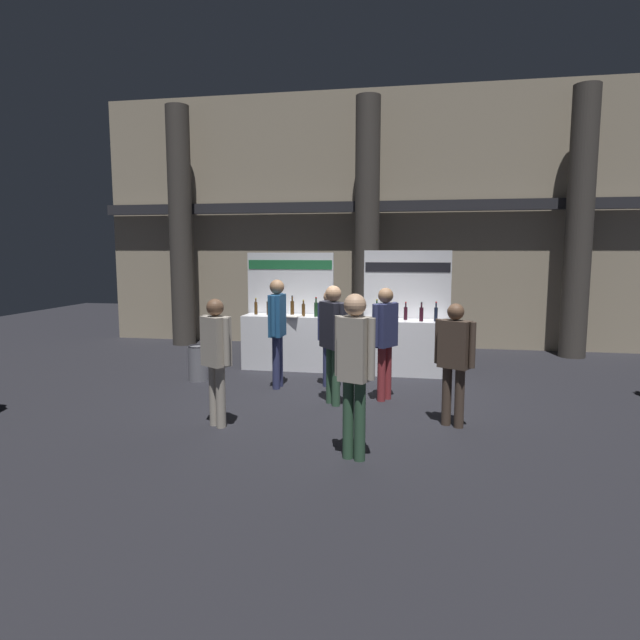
{
  "coord_description": "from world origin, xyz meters",
  "views": [
    {
      "loc": [
        1.17,
        -8.23,
        2.28
      ],
      "look_at": [
        -0.44,
        0.58,
        1.13
      ],
      "focal_mm": 30.43,
      "sensor_mm": 36.0,
      "label": 1
    }
  ],
  "objects_px": {
    "trash_bin": "(198,363)",
    "visitor_5": "(333,333)",
    "visitor_2": "(385,334)",
    "visitor_6": "(277,324)",
    "visitor_3": "(354,363)",
    "visitor_8": "(330,331)",
    "visitor_0": "(216,352)",
    "visitor_4": "(454,355)",
    "exhibitor_booth_0": "(287,337)",
    "exhibitor_booth_1": "(406,342)"
  },
  "relations": [
    {
      "from": "visitor_5",
      "to": "visitor_6",
      "type": "distance_m",
      "value": 1.34
    },
    {
      "from": "visitor_2",
      "to": "visitor_6",
      "type": "relative_size",
      "value": 0.95
    },
    {
      "from": "exhibitor_booth_1",
      "to": "visitor_4",
      "type": "bearing_deg",
      "value": -77.02
    },
    {
      "from": "visitor_0",
      "to": "visitor_3",
      "type": "distance_m",
      "value": 2.05
    },
    {
      "from": "exhibitor_booth_0",
      "to": "trash_bin",
      "type": "distance_m",
      "value": 1.84
    },
    {
      "from": "visitor_3",
      "to": "visitor_6",
      "type": "relative_size",
      "value": 1.01
    },
    {
      "from": "trash_bin",
      "to": "visitor_6",
      "type": "distance_m",
      "value": 1.71
    },
    {
      "from": "exhibitor_booth_0",
      "to": "visitor_0",
      "type": "distance_m",
      "value": 3.64
    },
    {
      "from": "visitor_3",
      "to": "visitor_2",
      "type": "bearing_deg",
      "value": 105.76
    },
    {
      "from": "visitor_5",
      "to": "visitor_8",
      "type": "bearing_deg",
      "value": -25.43
    },
    {
      "from": "trash_bin",
      "to": "visitor_8",
      "type": "bearing_deg",
      "value": -1.9
    },
    {
      "from": "exhibitor_booth_0",
      "to": "exhibitor_booth_1",
      "type": "height_order",
      "value": "exhibitor_booth_1"
    },
    {
      "from": "exhibitor_booth_1",
      "to": "trash_bin",
      "type": "xyz_separation_m",
      "value": [
        -3.58,
        -1.19,
        -0.28
      ]
    },
    {
      "from": "visitor_2",
      "to": "visitor_5",
      "type": "height_order",
      "value": "visitor_5"
    },
    {
      "from": "visitor_4",
      "to": "visitor_8",
      "type": "bearing_deg",
      "value": -12.71
    },
    {
      "from": "visitor_0",
      "to": "visitor_3",
      "type": "height_order",
      "value": "visitor_3"
    },
    {
      "from": "visitor_4",
      "to": "visitor_2",
      "type": "bearing_deg",
      "value": -19.62
    },
    {
      "from": "trash_bin",
      "to": "visitor_5",
      "type": "height_order",
      "value": "visitor_5"
    },
    {
      "from": "exhibitor_booth_1",
      "to": "visitor_3",
      "type": "relative_size",
      "value": 1.25
    },
    {
      "from": "visitor_5",
      "to": "visitor_2",
      "type": "bearing_deg",
      "value": -100.43
    },
    {
      "from": "visitor_3",
      "to": "visitor_8",
      "type": "height_order",
      "value": "visitor_3"
    },
    {
      "from": "exhibitor_booth_0",
      "to": "exhibitor_booth_1",
      "type": "relative_size",
      "value": 0.98
    },
    {
      "from": "exhibitor_booth_0",
      "to": "visitor_4",
      "type": "xyz_separation_m",
      "value": [
        2.97,
        -3.07,
        0.34
      ]
    },
    {
      "from": "trash_bin",
      "to": "visitor_6",
      "type": "bearing_deg",
      "value": -9.56
    },
    {
      "from": "visitor_4",
      "to": "visitor_5",
      "type": "bearing_deg",
      "value": 6.23
    },
    {
      "from": "visitor_3",
      "to": "visitor_5",
      "type": "relative_size",
      "value": 1.03
    },
    {
      "from": "visitor_0",
      "to": "visitor_5",
      "type": "height_order",
      "value": "visitor_5"
    },
    {
      "from": "visitor_2",
      "to": "visitor_6",
      "type": "distance_m",
      "value": 1.85
    },
    {
      "from": "exhibitor_booth_1",
      "to": "visitor_8",
      "type": "height_order",
      "value": "exhibitor_booth_1"
    },
    {
      "from": "exhibitor_booth_1",
      "to": "visitor_2",
      "type": "xyz_separation_m",
      "value": [
        -0.27,
        -1.89,
        0.43
      ]
    },
    {
      "from": "visitor_2",
      "to": "visitor_4",
      "type": "distance_m",
      "value": 1.46
    },
    {
      "from": "trash_bin",
      "to": "visitor_3",
      "type": "bearing_deg",
      "value": -45.13
    },
    {
      "from": "visitor_3",
      "to": "visitor_5",
      "type": "xyz_separation_m",
      "value": [
        -0.56,
        2.08,
        -0.01
      ]
    },
    {
      "from": "visitor_2",
      "to": "visitor_4",
      "type": "relative_size",
      "value": 1.07
    },
    {
      "from": "visitor_0",
      "to": "visitor_4",
      "type": "relative_size",
      "value": 1.04
    },
    {
      "from": "visitor_8",
      "to": "visitor_3",
      "type": "bearing_deg",
      "value": -37.04
    },
    {
      "from": "visitor_4",
      "to": "visitor_8",
      "type": "xyz_separation_m",
      "value": [
        -1.9,
        1.71,
        0.01
      ]
    },
    {
      "from": "exhibitor_booth_0",
      "to": "visitor_5",
      "type": "relative_size",
      "value": 1.26
    },
    {
      "from": "visitor_5",
      "to": "exhibitor_booth_1",
      "type": "bearing_deg",
      "value": -61.36
    },
    {
      "from": "visitor_2",
      "to": "visitor_3",
      "type": "relative_size",
      "value": 0.94
    },
    {
      "from": "exhibitor_booth_1",
      "to": "exhibitor_booth_0",
      "type": "bearing_deg",
      "value": 177.85
    },
    {
      "from": "trash_bin",
      "to": "visitor_0",
      "type": "distance_m",
      "value": 2.74
    },
    {
      "from": "trash_bin",
      "to": "visitor_2",
      "type": "distance_m",
      "value": 3.46
    },
    {
      "from": "exhibitor_booth_0",
      "to": "visitor_2",
      "type": "distance_m",
      "value": 2.85
    },
    {
      "from": "trash_bin",
      "to": "visitor_0",
      "type": "height_order",
      "value": "visitor_0"
    },
    {
      "from": "visitor_3",
      "to": "visitor_8",
      "type": "distance_m",
      "value": 3.17
    },
    {
      "from": "visitor_4",
      "to": "visitor_8",
      "type": "distance_m",
      "value": 2.56
    },
    {
      "from": "visitor_0",
      "to": "trash_bin",
      "type": "bearing_deg",
      "value": -29.62
    },
    {
      "from": "visitor_0",
      "to": "visitor_2",
      "type": "distance_m",
      "value": 2.64
    },
    {
      "from": "exhibitor_booth_1",
      "to": "visitor_6",
      "type": "bearing_deg",
      "value": -145.06
    }
  ]
}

